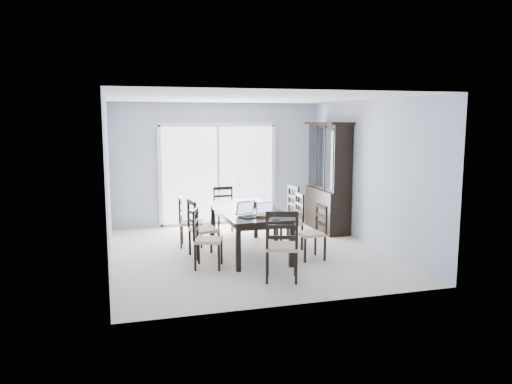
% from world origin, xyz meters
% --- Properties ---
extents(floor, '(5.00, 5.00, 0.00)m').
position_xyz_m(floor, '(0.00, 0.00, 0.00)').
color(floor, '#BFB1A3').
rests_on(floor, ground).
extents(ceiling, '(5.00, 5.00, 0.00)m').
position_xyz_m(ceiling, '(0.00, 0.00, 2.60)').
color(ceiling, white).
rests_on(ceiling, back_wall).
extents(back_wall, '(4.50, 0.02, 2.60)m').
position_xyz_m(back_wall, '(0.00, 2.50, 1.30)').
color(back_wall, '#A0ACBF').
rests_on(back_wall, floor).
extents(wall_left, '(0.02, 5.00, 2.60)m').
position_xyz_m(wall_left, '(-2.25, 0.00, 1.30)').
color(wall_left, '#A0ACBF').
rests_on(wall_left, floor).
extents(wall_right, '(0.02, 5.00, 2.60)m').
position_xyz_m(wall_right, '(2.25, 0.00, 1.30)').
color(wall_right, '#A0ACBF').
rests_on(wall_right, floor).
extents(balcony, '(4.50, 2.00, 0.10)m').
position_xyz_m(balcony, '(0.00, 3.50, -0.05)').
color(balcony, gray).
rests_on(balcony, ground).
extents(railing, '(4.50, 0.06, 1.10)m').
position_xyz_m(railing, '(0.00, 4.50, 0.55)').
color(railing, '#99999E').
rests_on(railing, balcony).
extents(dining_table, '(1.00, 2.20, 0.75)m').
position_xyz_m(dining_table, '(0.00, 0.00, 0.67)').
color(dining_table, black).
rests_on(dining_table, floor).
extents(china_hutch, '(0.50, 1.38, 2.20)m').
position_xyz_m(china_hutch, '(2.02, 1.25, 1.07)').
color(china_hutch, black).
rests_on(china_hutch, floor).
extents(sliding_door, '(2.52, 0.05, 2.18)m').
position_xyz_m(sliding_door, '(0.00, 2.48, 1.09)').
color(sliding_door, silver).
rests_on(sliding_door, floor).
extents(chair_left_near, '(0.51, 0.50, 1.06)m').
position_xyz_m(chair_left_near, '(-0.89, -0.65, 0.56)').
color(chair_left_near, black).
rests_on(chair_left_near, floor).
extents(chair_left_mid, '(0.48, 0.47, 1.11)m').
position_xyz_m(chair_left_mid, '(-0.86, -0.07, 0.59)').
color(chair_left_mid, black).
rests_on(chair_left_mid, floor).
extents(chair_left_far, '(0.47, 0.46, 1.05)m').
position_xyz_m(chair_left_far, '(-0.95, 0.72, 0.56)').
color(chair_left_far, black).
rests_on(chair_left_far, floor).
extents(chair_right_near, '(0.42, 0.41, 1.02)m').
position_xyz_m(chair_right_near, '(0.96, -0.66, 0.54)').
color(chair_right_near, black).
rests_on(chair_right_near, floor).
extents(chair_right_mid, '(0.45, 0.43, 1.13)m').
position_xyz_m(chair_right_mid, '(0.85, 0.10, 0.60)').
color(chair_right_mid, black).
rests_on(chair_right_mid, floor).
extents(chair_right_far, '(0.50, 0.49, 1.19)m').
position_xyz_m(chair_right_far, '(0.94, 0.66, 0.63)').
color(chair_right_far, black).
rests_on(chair_right_far, floor).
extents(chair_end_near, '(0.57, 0.57, 1.18)m').
position_xyz_m(chair_end_near, '(0.04, -1.64, 0.63)').
color(chair_end_near, black).
rests_on(chair_end_near, floor).
extents(chair_end_far, '(0.41, 0.43, 1.07)m').
position_xyz_m(chair_end_far, '(-0.08, 1.54, 0.57)').
color(chair_end_far, black).
rests_on(chair_end_far, floor).
extents(laptop_dark, '(0.41, 0.36, 0.24)m').
position_xyz_m(laptop_dark, '(-0.13, -0.67, 0.81)').
color(laptop_dark, black).
rests_on(laptop_dark, dining_table).
extents(laptop_silver, '(0.32, 0.23, 0.21)m').
position_xyz_m(laptop_silver, '(0.15, -0.65, 0.80)').
color(laptop_silver, silver).
rests_on(laptop_silver, dining_table).
extents(book_stack, '(0.26, 0.22, 0.04)m').
position_xyz_m(book_stack, '(0.04, -0.71, 0.77)').
color(book_stack, '#9C2513').
rests_on(book_stack, dining_table).
extents(cell_phone, '(0.11, 0.07, 0.01)m').
position_xyz_m(cell_phone, '(0.16, -1.00, 0.76)').
color(cell_phone, black).
rests_on(cell_phone, dining_table).
extents(game_box, '(0.33, 0.23, 0.08)m').
position_xyz_m(game_box, '(0.09, 0.34, 0.79)').
color(game_box, '#450D11').
rests_on(game_box, dining_table).
extents(hot_tub, '(1.95, 1.80, 0.89)m').
position_xyz_m(hot_tub, '(-0.22, 3.36, 0.44)').
color(hot_tub, brown).
rests_on(hot_tub, balcony).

